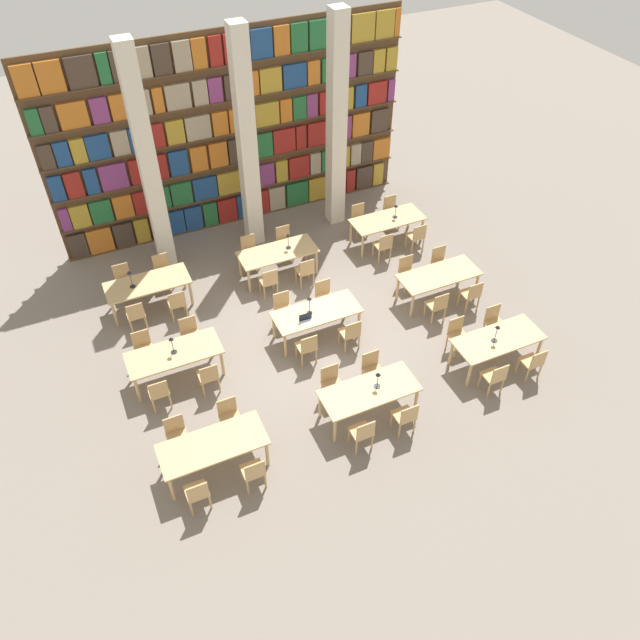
{
  "coord_description": "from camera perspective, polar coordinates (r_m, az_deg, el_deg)",
  "views": [
    {
      "loc": [
        -4.39,
        -9.94,
        10.65
      ],
      "look_at": [
        0.0,
        -0.26,
        0.69
      ],
      "focal_mm": 35.0,
      "sensor_mm": 36.0,
      "label": 1
    }
  ],
  "objects": [
    {
      "name": "reading_table_3",
      "position": [
        14.14,
        -13.19,
        -3.16
      ],
      "size": [
        2.07,
        0.88,
        0.77
      ],
      "color": "tan",
      "rests_on": "ground_plane"
    },
    {
      "name": "desk_lamp_1",
      "position": [
        14.29,
        15.87,
        -0.94
      ],
      "size": [
        0.14,
        0.14,
        0.47
      ],
      "color": "#232328",
      "rests_on": "reading_table_2"
    },
    {
      "name": "pillar_left",
      "position": [
        16.28,
        -15.46,
        13.52
      ],
      "size": [
        0.44,
        0.44,
        6.0
      ],
      "color": "silver",
      "rests_on": "ground_plane"
    },
    {
      "name": "reading_table_7",
      "position": [
        16.57,
        -3.89,
        6.05
      ],
      "size": [
        2.07,
        0.88,
        0.77
      ],
      "color": "tan",
      "rests_on": "ground_plane"
    },
    {
      "name": "desk_lamp_3",
      "position": [
        14.41,
        -0.98,
        1.63
      ],
      "size": [
        0.14,
        0.14,
        0.5
      ],
      "color": "#232328",
      "rests_on": "reading_table_4"
    },
    {
      "name": "pillar_right",
      "position": [
        17.61,
        1.52,
        17.36
      ],
      "size": [
        0.44,
        0.44,
        6.0
      ],
      "color": "silver",
      "rests_on": "ground_plane"
    },
    {
      "name": "chair_30",
      "position": [
        16.29,
        -1.34,
        4.53
      ],
      "size": [
        0.42,
        0.4,
        0.9
      ],
      "color": "tan",
      "rests_on": "ground_plane"
    },
    {
      "name": "pillar_center",
      "position": [
        16.76,
        -6.71,
        15.68
      ],
      "size": [
        0.44,
        0.44,
        6.0
      ],
      "color": "silver",
      "rests_on": "ground_plane"
    },
    {
      "name": "chair_35",
      "position": [
        18.73,
        6.54,
        9.98
      ],
      "size": [
        0.42,
        0.4,
        0.9
      ],
      "rotation": [
        0.0,
        0.0,
        3.14
      ],
      "color": "tan",
      "rests_on": "ground_plane"
    },
    {
      "name": "chair_29",
      "position": [
        17.11,
        -6.44,
        6.39
      ],
      "size": [
        0.42,
        0.4,
        0.9
      ],
      "rotation": [
        0.0,
        0.0,
        3.14
      ],
      "color": "tan",
      "rests_on": "ground_plane"
    },
    {
      "name": "chair_23",
      "position": [
        16.9,
        10.92,
        5.27
      ],
      "size": [
        0.42,
        0.4,
        0.9
      ],
      "rotation": [
        0.0,
        0.0,
        3.14
      ],
      "color": "tan",
      "rests_on": "ground_plane"
    },
    {
      "name": "chair_5",
      "position": [
        13.49,
        1.08,
        -5.73
      ],
      "size": [
        0.42,
        0.4,
        0.9
      ],
      "rotation": [
        0.0,
        0.0,
        3.14
      ],
      "color": "tan",
      "rests_on": "ground_plane"
    },
    {
      "name": "chair_15",
      "position": [
        14.84,
        -11.78,
        -1.23
      ],
      "size": [
        0.42,
        0.4,
        0.9
      ],
      "rotation": [
        0.0,
        0.0,
        3.14
      ],
      "color": "tan",
      "rests_on": "ground_plane"
    },
    {
      "name": "chair_11",
      "position": [
        15.4,
        15.63,
        -0.13
      ],
      "size": [
        0.42,
        0.4,
        0.9
      ],
      "rotation": [
        0.0,
        0.0,
        3.14
      ],
      "color": "tan",
      "rests_on": "ground_plane"
    },
    {
      "name": "desk_lamp_0",
      "position": [
        12.89,
        5.32,
        -5.25
      ],
      "size": [
        0.14,
        0.14,
        0.42
      ],
      "color": "#232328",
      "rests_on": "reading_table_1"
    },
    {
      "name": "chair_9",
      "position": [
        14.87,
        12.46,
        -1.25
      ],
      "size": [
        0.42,
        0.4,
        0.9
      ],
      "rotation": [
        0.0,
        0.0,
        3.14
      ],
      "color": "tan",
      "rests_on": "ground_plane"
    },
    {
      "name": "chair_3",
      "position": [
        13.04,
        -8.27,
        -8.69
      ],
      "size": [
        0.42,
        0.4,
        0.9
      ],
      "rotation": [
        0.0,
        0.0,
        3.14
      ],
      "color": "tan",
      "rests_on": "ground_plane"
    },
    {
      "name": "chair_1",
      "position": [
        12.95,
        -12.96,
        -10.14
      ],
      "size": [
        0.42,
        0.4,
        0.9
      ],
      "rotation": [
        0.0,
        0.0,
        3.14
      ],
      "color": "tan",
      "rests_on": "ground_plane"
    },
    {
      "name": "desk_lamp_2",
      "position": [
        13.87,
        -13.4,
        -2.0
      ],
      "size": [
        0.14,
        0.14,
        0.46
      ],
      "color": "#232328",
      "rests_on": "reading_table_3"
    },
    {
      "name": "chair_34",
      "position": [
        17.73,
        8.83,
        7.6
      ],
      "size": [
        0.42,
        0.4,
        0.9
      ],
      "color": "tan",
      "rests_on": "ground_plane"
    },
    {
      "name": "chair_16",
      "position": [
        14.23,
        -1.18,
        -2.47
      ],
      "size": [
        0.42,
        0.4,
        0.9
      ],
      "color": "tan",
      "rests_on": "ground_plane"
    },
    {
      "name": "chair_17",
      "position": [
        15.2,
        -3.36,
        1.1
      ],
      "size": [
        0.42,
        0.4,
        0.9
      ],
      "rotation": [
        0.0,
        0.0,
        3.14
      ],
      "color": "tan",
      "rests_on": "ground_plane"
    },
    {
      "name": "desk_lamp_4",
      "position": [
        15.83,
        -16.98,
        3.85
      ],
      "size": [
        0.14,
        0.14,
        0.49
      ],
      "color": "#232328",
      "rests_on": "reading_table_6"
    },
    {
      "name": "chair_14",
      "position": [
        13.83,
        -10.16,
        -5.07
      ],
      "size": [
        0.42,
        0.4,
        0.9
      ],
      "color": "tan",
      "rests_on": "ground_plane"
    },
    {
      "name": "reading_table_6",
      "position": [
        16.11,
        -15.47,
        3.09
      ],
      "size": [
        2.07,
        0.88,
        0.77
      ],
      "color": "tan",
      "rests_on": "ground_plane"
    },
    {
      "name": "desk_lamp_5",
      "position": [
        16.45,
        -2.94,
        7.46
      ],
      "size": [
        0.14,
        0.14,
        0.46
      ],
      "color": "#232328",
      "rests_on": "reading_table_7"
    },
    {
      "name": "reading_table_2",
      "position": [
        14.64,
        15.94,
        -1.86
      ],
      "size": [
        2.07,
        0.88,
        0.77
      ],
      "color": "tan",
      "rests_on": "ground_plane"
    },
    {
      "name": "reading_table_5",
      "position": [
        16.07,
        10.81,
        3.91
      ],
      "size": [
        2.07,
        0.88,
        0.77
      ],
      "color": "tan",
      "rests_on": "ground_plane"
    },
    {
      "name": "chair_8",
      "position": [
        14.13,
        15.69,
        -4.99
      ],
      "size": [
        0.42,
        0.4,
        0.9
      ],
      "color": "tan",
      "rests_on": "ground_plane"
    },
    {
      "name": "ground_plane",
      "position": [
        15.22,
        -0.41,
        -1.3
      ],
      "size": [
        40.0,
        40.0,
        0.0
      ],
      "primitive_type": "plane",
      "color": "gray"
    },
    {
      "name": "chair_20",
      "position": [
        15.53,
        10.68,
        1.35
      ],
      "size": [
        0.42,
        0.4,
        0.9
      ],
      "color": "tan",
      "rests_on": "ground_plane"
    },
    {
      "name": "chair_22",
      "position": [
        16.02,
        13.68,
        2.32
      ],
      "size": [
        0.42,
        0.4,
        0.9
      ],
      "color": "tan",
      "rests_on": "ground_plane"
    },
    {
      "name": "chair_21",
      "position": [
        16.43,
        8.0,
        4.44
      ],
      "size": [
        0.42,
        0.4,
        0.9
      ],
      "rotation": [
        0.0,
        0.0,
        3.14
      ],
      "color": "tan",
      "rests_on": "ground_plane"
    },
    {
      "name": "laptop",
      "position": [
        14.37,
        -1.23,
        -0.1
      ],
      "size": [
        0.32,
        0.22,
        0.21
      ],
      "color": "silver",
      "rests_on": "reading_table_4"
    },
    {
      "name": "chair_32",
      "position": [
        17.26,
        5.82,
        6.81
      ],
      "size": [
        0.42,
        0.4,
        0.9
      ],
      "color": "tan",
      "rests_on": "ground_plane"
    },
    {
      "name": "reading_table_8",
      "position": [
        17.87,
        6.18,
        8.96
      ],
      "size": [
        2.07,
        0.88,
        0.77
      ],
      "color": "tan",
      "rests_on": "ground_plane"
    },
    {
      "name": "chair_12",
      "position": [
        13.75,
        -14.52,
        -6.39
      ],
      "size": [
        0.42,
        0.4,
        0.9
      ],
      "color": "tan",
      "rests_on": "ground_plane"
    },
    {
      "name": "chair_7",
      "position": [
        13.81,
        4.81,
        -4.44
      ],
      "size": [
        0.42,
        0.4,
        0.9
      ],
      "rotation": [
        0.0,
        0.0,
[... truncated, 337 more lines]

